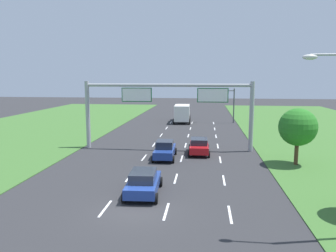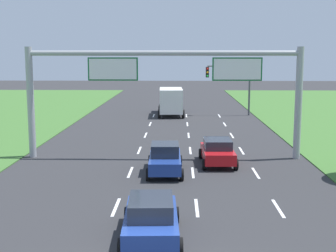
{
  "view_description": "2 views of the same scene",
  "coord_description": "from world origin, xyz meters",
  "px_view_note": "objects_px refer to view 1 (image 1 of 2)",
  "views": [
    {
      "loc": [
        3.79,
        -17.18,
        7.39
      ],
      "look_at": [
        -0.19,
        18.01,
        2.11
      ],
      "focal_mm": 35.0,
      "sensor_mm": 36.0,
      "label": 1
    },
    {
      "loc": [
        0.98,
        -13.4,
        6.59
      ],
      "look_at": [
        0.22,
        18.02,
        1.69
      ],
      "focal_mm": 50.0,
      "sensor_mm": 36.0,
      "label": 2
    }
  ],
  "objects_px": {
    "car_lead_silver": "(143,182)",
    "traffic_light_mast": "(222,99)",
    "car_mid_lane": "(199,146)",
    "box_truck": "(182,112)",
    "car_near_red": "(165,150)",
    "sign_gantry": "(169,102)",
    "roadside_tree_mid": "(298,127)"
  },
  "relations": [
    {
      "from": "car_near_red",
      "to": "car_mid_lane",
      "type": "relative_size",
      "value": 1.08
    },
    {
      "from": "car_mid_lane",
      "to": "car_lead_silver",
      "type": "bearing_deg",
      "value": -107.2
    },
    {
      "from": "car_mid_lane",
      "to": "box_truck",
      "type": "bearing_deg",
      "value": 96.76
    },
    {
      "from": "sign_gantry",
      "to": "car_mid_lane",
      "type": "bearing_deg",
      "value": -27.25
    },
    {
      "from": "car_near_red",
      "to": "traffic_light_mast",
      "type": "distance_m",
      "value": 25.6
    },
    {
      "from": "traffic_light_mast",
      "to": "roadside_tree_mid",
      "type": "relative_size",
      "value": 1.15
    },
    {
      "from": "box_truck",
      "to": "traffic_light_mast",
      "type": "distance_m",
      "value": 6.83
    },
    {
      "from": "car_mid_lane",
      "to": "box_truck",
      "type": "distance_m",
      "value": 22.9
    },
    {
      "from": "car_mid_lane",
      "to": "sign_gantry",
      "type": "height_order",
      "value": "sign_gantry"
    },
    {
      "from": "car_lead_silver",
      "to": "sign_gantry",
      "type": "distance_m",
      "value": 13.81
    },
    {
      "from": "car_near_red",
      "to": "sign_gantry",
      "type": "relative_size",
      "value": 0.25
    },
    {
      "from": "car_near_red",
      "to": "traffic_light_mast",
      "type": "xyz_separation_m",
      "value": [
        6.32,
        24.62,
        3.05
      ]
    },
    {
      "from": "car_near_red",
      "to": "traffic_light_mast",
      "type": "bearing_deg",
      "value": 74.22
    },
    {
      "from": "roadside_tree_mid",
      "to": "car_mid_lane",
      "type": "bearing_deg",
      "value": 158.58
    },
    {
      "from": "car_near_red",
      "to": "roadside_tree_mid",
      "type": "xyz_separation_m",
      "value": [
        11.34,
        -1.07,
        2.45
      ]
    },
    {
      "from": "car_near_red",
      "to": "box_truck",
      "type": "height_order",
      "value": "box_truck"
    },
    {
      "from": "box_truck",
      "to": "sign_gantry",
      "type": "xyz_separation_m",
      "value": [
        0.06,
        -21.04,
        3.29
      ]
    },
    {
      "from": "car_mid_lane",
      "to": "sign_gantry",
      "type": "bearing_deg",
      "value": 151.46
    },
    {
      "from": "car_near_red",
      "to": "car_mid_lane",
      "type": "xyz_separation_m",
      "value": [
        3.08,
        2.17,
        -0.03
      ]
    },
    {
      "from": "car_near_red",
      "to": "box_truck",
      "type": "bearing_deg",
      "value": 88.89
    },
    {
      "from": "car_near_red",
      "to": "sign_gantry",
      "type": "bearing_deg",
      "value": 89.57
    },
    {
      "from": "car_mid_lane",
      "to": "roadside_tree_mid",
      "type": "xyz_separation_m",
      "value": [
        8.26,
        -3.24,
        2.48
      ]
    },
    {
      "from": "car_lead_silver",
      "to": "traffic_light_mast",
      "type": "distance_m",
      "value": 34.77
    },
    {
      "from": "car_near_red",
      "to": "traffic_light_mast",
      "type": "relative_size",
      "value": 0.77
    },
    {
      "from": "car_lead_silver",
      "to": "car_near_red",
      "type": "bearing_deg",
      "value": 86.12
    },
    {
      "from": "sign_gantry",
      "to": "traffic_light_mast",
      "type": "xyz_separation_m",
      "value": [
        6.38,
        20.83,
        -1.03
      ]
    },
    {
      "from": "car_near_red",
      "to": "sign_gantry",
      "type": "height_order",
      "value": "sign_gantry"
    },
    {
      "from": "sign_gantry",
      "to": "car_near_red",
      "type": "bearing_deg",
      "value": -89.04
    },
    {
      "from": "car_mid_lane",
      "to": "box_truck",
      "type": "relative_size",
      "value": 0.56
    },
    {
      "from": "sign_gantry",
      "to": "roadside_tree_mid",
      "type": "height_order",
      "value": "sign_gantry"
    },
    {
      "from": "car_mid_lane",
      "to": "roadside_tree_mid",
      "type": "bearing_deg",
      "value": -22.71
    },
    {
      "from": "car_near_red",
      "to": "car_lead_silver",
      "type": "relative_size",
      "value": 1.01
    }
  ]
}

